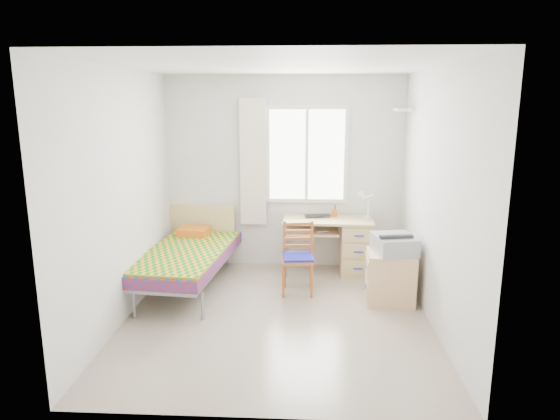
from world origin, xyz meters
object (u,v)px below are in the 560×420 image
object	(u,v)px
chair	(299,253)
cabinet	(390,277)
desk	(351,244)
bed	(188,255)
printer	(394,244)

from	to	relation	value
chair	cabinet	size ratio (longest dim) A/B	1.47
desk	cabinet	xyz separation A→B (m)	(0.36, -0.96, -0.11)
bed	cabinet	xyz separation A→B (m)	(2.41, -0.34, -0.12)
bed	printer	xyz separation A→B (m)	(2.44, -0.34, 0.28)
desk	cabinet	world-z (taller)	desk
bed	desk	bearing A→B (deg)	22.68
printer	chair	bearing A→B (deg)	155.69
cabinet	chair	bearing A→B (deg)	169.38
desk	chair	bearing A→B (deg)	-133.02
desk	printer	distance (m)	1.08
desk	cabinet	size ratio (longest dim) A/B	2.04
cabinet	desk	bearing A→B (deg)	114.34
chair	printer	world-z (taller)	chair
bed	printer	world-z (taller)	bed
bed	desk	size ratio (longest dim) A/B	1.72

